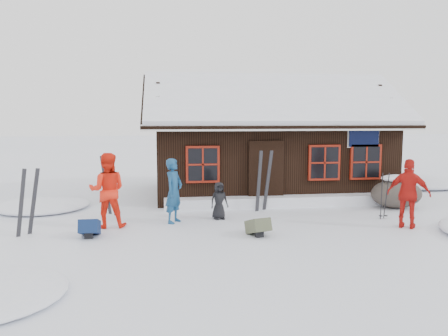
{
  "coord_description": "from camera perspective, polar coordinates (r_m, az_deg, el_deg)",
  "views": [
    {
      "loc": [
        -2.26,
        -10.87,
        2.77
      ],
      "look_at": [
        -0.52,
        1.8,
        1.3
      ],
      "focal_mm": 35.0,
      "sensor_mm": 36.0,
      "label": 1
    }
  ],
  "objects": [
    {
      "name": "ground",
      "position": [
        11.45,
        3.86,
        -7.47
      ],
      "size": [
        120.0,
        120.0,
        0.0
      ],
      "primitive_type": "plane",
      "color": "white",
      "rests_on": "ground"
    },
    {
      "name": "mountain_hut",
      "position": [
        16.34,
        5.55,
        2.33
      ],
      "size": [
        8.9,
        6.09,
        4.42
      ],
      "color": "black",
      "rests_on": "ground"
    },
    {
      "name": "snow_drift",
      "position": [
        13.9,
        8.07,
        -4.27
      ],
      "size": [
        7.6,
        0.6,
        0.35
      ],
      "primitive_type": "cube",
      "color": "white",
      "rests_on": "ground"
    },
    {
      "name": "snow_mounds",
      "position": [
        13.61,
        9.12,
        -5.27
      ],
      "size": [
        20.6,
        13.2,
        0.48
      ],
      "color": "white",
      "rests_on": "ground"
    },
    {
      "name": "skier_teal",
      "position": [
        11.61,
        -6.57,
        -2.98
      ],
      "size": [
        0.67,
        0.75,
        1.71
      ],
      "primitive_type": "imported",
      "rotation": [
        0.0,
        0.0,
        1.04
      ],
      "color": "navy",
      "rests_on": "ground"
    },
    {
      "name": "skier_orange_left",
      "position": [
        11.44,
        -14.99,
        -2.82
      ],
      "size": [
        0.93,
        0.72,
        1.9
      ],
      "primitive_type": "imported",
      "rotation": [
        0.0,
        0.0,
        3.14
      ],
      "color": "red",
      "rests_on": "ground"
    },
    {
      "name": "skier_orange_right",
      "position": [
        11.9,
        22.98,
        -3.12
      ],
      "size": [
        1.08,
        0.97,
        1.76
      ],
      "primitive_type": "imported",
      "rotation": [
        0.0,
        0.0,
        2.48
      ],
      "color": "red",
      "rests_on": "ground"
    },
    {
      "name": "skier_crouched",
      "position": [
        12.0,
        -0.65,
        -4.28
      ],
      "size": [
        0.57,
        0.45,
        1.03
      ],
      "primitive_type": "imported",
      "rotation": [
        0.0,
        0.0,
        0.28
      ],
      "color": "black",
      "rests_on": "ground"
    },
    {
      "name": "boulder",
      "position": [
        14.53,
        21.58,
        -3.02
      ],
      "size": [
        1.58,
        1.19,
        0.92
      ],
      "color": "#4F473F",
      "rests_on": "ground"
    },
    {
      "name": "ski_pair_left",
      "position": [
        11.37,
        -24.29,
        -4.15
      ],
      "size": [
        0.55,
        0.29,
        1.64
      ],
      "rotation": [
        0.0,
        0.0,
        0.47
      ],
      "color": "black",
      "rests_on": "ground"
    },
    {
      "name": "ski_pair_mid",
      "position": [
        12.95,
        -14.69,
        -2.3
      ],
      "size": [
        0.49,
        0.35,
        1.75
      ],
      "rotation": [
        0.0,
        0.0,
        -0.6
      ],
      "color": "black",
      "rests_on": "ground"
    },
    {
      "name": "ski_pair_right",
      "position": [
        13.14,
        5.17,
        -1.75
      ],
      "size": [
        0.58,
        0.24,
        1.86
      ],
      "rotation": [
        0.0,
        0.0,
        0.31
      ],
      "color": "black",
      "rests_on": "ground"
    },
    {
      "name": "ski_poles",
      "position": [
        12.81,
        20.17,
        -3.51
      ],
      "size": [
        0.24,
        0.12,
        1.32
      ],
      "color": "black",
      "rests_on": "ground"
    },
    {
      "name": "backpack_blue",
      "position": [
        10.77,
        -17.13,
        -7.78
      ],
      "size": [
        0.44,
        0.58,
        0.31
      ],
      "primitive_type": "cube",
      "rotation": [
        0.0,
        0.0,
        0.0
      ],
      "color": "#11234C",
      "rests_on": "ground"
    },
    {
      "name": "backpack_olive",
      "position": [
        10.45,
        4.47,
        -7.96
      ],
      "size": [
        0.56,
        0.66,
        0.31
      ],
      "primitive_type": "cube",
      "rotation": [
        0.0,
        0.0,
        0.26
      ],
      "color": "#4C513A",
      "rests_on": "ground"
    }
  ]
}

